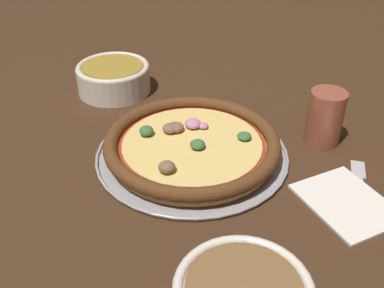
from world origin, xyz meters
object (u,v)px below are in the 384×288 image
(pizza, at_px, (192,144))
(bowl_near, at_px, (114,77))
(fork, at_px, (360,190))
(pizza_tray, at_px, (192,154))
(napkin, at_px, (347,201))
(drinking_cup, at_px, (325,118))

(pizza, distance_m, bowl_near, 0.29)
(bowl_near, height_order, fork, bowl_near)
(pizza, height_order, fork, pizza)
(pizza_tray, xyz_separation_m, pizza, (0.00, 0.00, 0.02))
(pizza_tray, relative_size, napkin, 2.04)
(pizza, distance_m, drinking_cup, 0.23)
(napkin, bearing_deg, pizza, 48.33)
(bowl_near, bearing_deg, pizza_tray, -159.25)
(pizza_tray, distance_m, napkin, 0.26)
(napkin, height_order, fork, napkin)
(bowl_near, xyz_separation_m, fork, (-0.42, -0.33, -0.03))
(pizza_tray, relative_size, drinking_cup, 3.33)
(pizza, bearing_deg, bowl_near, 20.72)
(fork, bearing_deg, bowl_near, 66.04)
(pizza_tray, distance_m, fork, 0.27)
(pizza_tray, relative_size, fork, 1.98)
(pizza, xyz_separation_m, napkin, (-0.17, -0.19, -0.02))
(drinking_cup, height_order, napkin, drinking_cup)
(pizza, bearing_deg, fork, -123.33)
(bowl_near, bearing_deg, drinking_cup, -130.06)
(bowl_near, height_order, napkin, bowl_near)
(pizza_tray, height_order, pizza, pizza)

